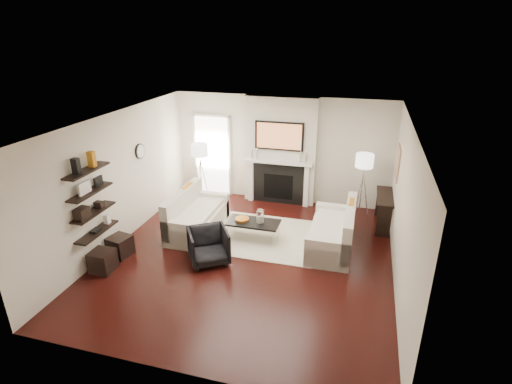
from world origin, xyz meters
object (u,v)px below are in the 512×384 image
(coffee_table, at_px, (253,223))
(lamp_right_shade, at_px, (365,161))
(lamp_left_shade, at_px, (200,150))
(armchair, at_px, (208,244))
(loveseat_left_base, at_px, (198,222))
(ottoman_near, at_px, (120,246))
(loveseat_right_base, at_px, (331,238))

(coffee_table, height_order, lamp_right_shade, lamp_right_shade)
(lamp_right_shade, bearing_deg, lamp_left_shade, -177.20)
(armchair, xyz_separation_m, lamp_right_shade, (2.73, 2.68, 1.08))
(loveseat_left_base, height_order, armchair, armchair)
(loveseat_left_base, bearing_deg, ottoman_near, -128.43)
(loveseat_left_base, bearing_deg, lamp_right_shade, 24.43)
(lamp_right_shade, xyz_separation_m, ottoman_near, (-4.52, -2.93, -1.25))
(loveseat_left_base, height_order, lamp_right_shade, lamp_right_shade)
(lamp_left_shade, relative_size, ottoman_near, 1.00)
(loveseat_left_base, relative_size, loveseat_right_base, 1.00)
(lamp_left_shade, relative_size, lamp_right_shade, 1.00)
(coffee_table, bearing_deg, armchair, -119.24)
(loveseat_right_base, xyz_separation_m, coffee_table, (-1.62, -0.11, 0.19))
(ottoman_near, bearing_deg, armchair, 7.87)
(loveseat_right_base, bearing_deg, coffee_table, -176.02)
(loveseat_left_base, height_order, lamp_left_shade, lamp_left_shade)
(lamp_left_shade, bearing_deg, lamp_right_shade, 2.80)
(coffee_table, height_order, lamp_left_shade, lamp_left_shade)
(coffee_table, distance_m, ottoman_near, 2.72)
(armchair, distance_m, lamp_right_shade, 3.98)
(armchair, height_order, lamp_right_shade, lamp_right_shade)
(loveseat_right_base, bearing_deg, lamp_left_shade, 158.76)
(loveseat_right_base, bearing_deg, lamp_right_shade, 71.21)
(loveseat_left_base, relative_size, armchair, 2.43)
(loveseat_left_base, bearing_deg, loveseat_right_base, 1.06)
(lamp_right_shade, distance_m, ottoman_near, 5.53)
(loveseat_right_base, height_order, coffee_table, same)
(loveseat_left_base, relative_size, lamp_left_shade, 4.50)
(ottoman_near, bearing_deg, coffee_table, 28.75)
(loveseat_left_base, distance_m, ottoman_near, 1.74)
(coffee_table, distance_m, armchair, 1.22)
(loveseat_left_base, bearing_deg, coffee_table, -2.60)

